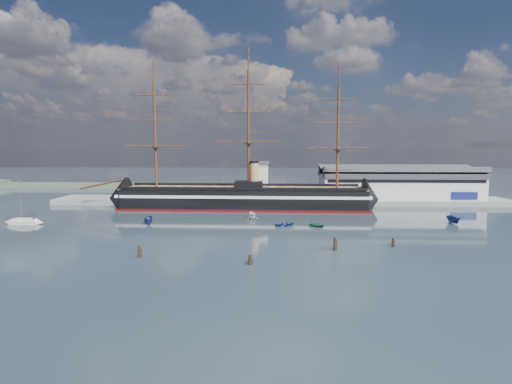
{
  "coord_description": "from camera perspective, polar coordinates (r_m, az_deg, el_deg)",
  "views": [
    {
      "loc": [
        6.76,
        -94.86,
        23.4
      ],
      "look_at": [
        1.74,
        35.0,
        9.0
      ],
      "focal_mm": 30.0,
      "sensor_mm": 36.0,
      "label": 1
    }
  ],
  "objects": [
    {
      "name": "motorboat_e",
      "position": [
        124.15,
        8.15,
        -4.61
      ],
      "size": [
        2.92,
        3.1,
        1.42
      ],
      "primitive_type": "imported",
      "rotation": [
        0.0,
        0.0,
        0.85
      ],
      "color": "#195C35",
      "rests_on": "ground"
    },
    {
      "name": "shoreline",
      "position": [
        273.19,
        -30.1,
        0.86
      ],
      "size": [
        120.0,
        10.0,
        4.0
      ],
      "color": "#3F4C38",
      "rests_on": "ground"
    },
    {
      "name": "warship",
      "position": [
        156.56,
        -2.34,
        -0.79
      ],
      "size": [
        113.05,
        18.21,
        53.94
      ],
      "rotation": [
        0.0,
        0.0,
        -0.02
      ],
      "color": "black",
      "rests_on": "ground"
    },
    {
      "name": "motorboat_a",
      "position": [
        129.89,
        -14.14,
        -4.25
      ],
      "size": [
        7.36,
        3.61,
        2.82
      ],
      "primitive_type": "imported",
      "rotation": [
        0.0,
        0.0,
        0.15
      ],
      "color": "navy",
      "rests_on": "ground"
    },
    {
      "name": "motorboat_d",
      "position": [
        134.74,
        -0.5,
        -3.68
      ],
      "size": [
        6.98,
        4.64,
        2.36
      ],
      "primitive_type": "imported",
      "rotation": [
        0.0,
        0.0,
        0.31
      ],
      "color": "white",
      "rests_on": "ground"
    },
    {
      "name": "piling_near_left",
      "position": [
        93.43,
        -15.28,
        -8.41
      ],
      "size": [
        0.64,
        0.64,
        3.17
      ],
      "primitive_type": "cylinder",
      "color": "black",
      "rests_on": "ground"
    },
    {
      "name": "warehouse",
      "position": [
        182.87,
        18.48,
        1.16
      ],
      "size": [
        63.0,
        21.0,
        11.6
      ],
      "color": "#B7BABC",
      "rests_on": "ground"
    },
    {
      "name": "sailboat",
      "position": [
        143.88,
        -28.55,
        -3.47
      ],
      "size": [
        8.47,
        2.68,
        13.46
      ],
      "rotation": [
        0.0,
        0.0,
        -0.02
      ],
      "color": "beige",
      "rests_on": "ground"
    },
    {
      "name": "piling_near_right",
      "position": [
        97.52,
        10.45,
        -7.67
      ],
      "size": [
        0.64,
        0.64,
        3.69
      ],
      "primitive_type": "cylinder",
      "color": "black",
      "rests_on": "ground"
    },
    {
      "name": "piling_far_right",
      "position": [
        103.95,
        17.79,
        -6.99
      ],
      "size": [
        0.64,
        0.64,
        2.76
      ],
      "primitive_type": "cylinder",
      "color": "black",
      "rests_on": "ground"
    },
    {
      "name": "motorboat_c",
      "position": [
        136.91,
        -0.47,
        -3.52
      ],
      "size": [
        6.3,
        3.09,
        2.41
      ],
      "primitive_type": "imported",
      "rotation": [
        0.0,
        0.0,
        0.15
      ],
      "color": "beige",
      "rests_on": "ground"
    },
    {
      "name": "motorboat_f",
      "position": [
        140.72,
        24.83,
        -3.84
      ],
      "size": [
        7.39,
        3.7,
        2.83
      ],
      "primitive_type": "imported",
      "rotation": [
        0.0,
        0.0,
        0.16
      ],
      "color": "navy",
      "rests_on": "ground"
    },
    {
      "name": "piling_near_mid",
      "position": [
        85.02,
        -0.81,
        -9.65
      ],
      "size": [
        0.64,
        0.64,
        2.66
      ],
      "primitive_type": "cylinder",
      "color": "black",
      "rests_on": "ground"
    },
    {
      "name": "ground",
      "position": [
        137.04,
        -0.65,
        -3.51
      ],
      "size": [
        600.0,
        600.0,
        0.0
      ],
      "primitive_type": "plane",
      "color": "#1D262D",
      "rests_on": "ground"
    },
    {
      "name": "quay_tower",
      "position": [
        168.46,
        0.93,
        1.68
      ],
      "size": [
        5.0,
        5.0,
        15.0
      ],
      "color": "silver",
      "rests_on": "ground"
    },
    {
      "name": "motorboat_b",
      "position": [
        124.57,
        3.9,
        -4.52
      ],
      "size": [
        2.76,
        3.93,
        1.7
      ],
      "primitive_type": "imported",
      "rotation": [
        0.0,
        0.0,
        1.97
      ],
      "color": "#2E4F8B",
      "rests_on": "ground"
    },
    {
      "name": "quay",
      "position": [
        172.49,
        3.27,
        -1.48
      ],
      "size": [
        180.0,
        18.0,
        2.0
      ],
      "primitive_type": "cube",
      "color": "slate",
      "rests_on": "ground"
    }
  ]
}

